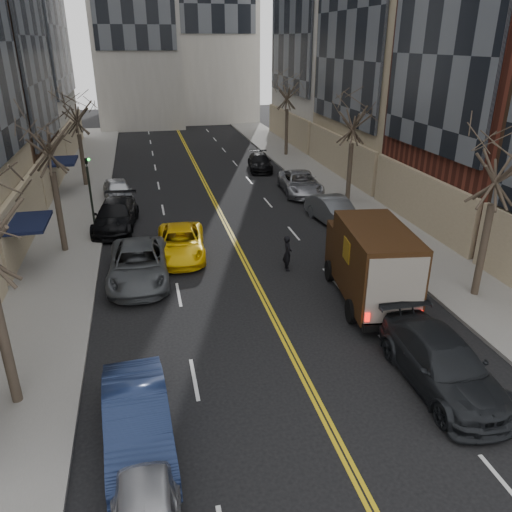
{
  "coord_description": "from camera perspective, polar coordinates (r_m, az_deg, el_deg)",
  "views": [
    {
      "loc": [
        -4.51,
        -5.32,
        10.07
      ],
      "look_at": [
        -0.45,
        12.38,
        2.2
      ],
      "focal_mm": 35.0,
      "sensor_mm": 36.0,
      "label": 1
    }
  ],
  "objects": [
    {
      "name": "parked_rt_c",
      "position": [
        42.59,
        0.45,
        10.66
      ],
      "size": [
        2.42,
        4.72,
        1.31
      ],
      "primitive_type": "imported",
      "rotation": [
        0.0,
        0.0,
        -0.13
      ],
      "color": "black",
      "rests_on": "ground"
    },
    {
      "name": "traffic_signal",
      "position": [
        28.41,
        -18.46,
        7.44
      ],
      "size": [
        0.29,
        0.26,
        4.7
      ],
      "color": "black",
      "rests_on": "sidewalk_left"
    },
    {
      "name": "tree_lf_mid",
      "position": [
        25.91,
        -23.04,
        13.95
      ],
      "size": [
        3.2,
        3.2,
        8.91
      ],
      "color": "#382D23",
      "rests_on": "sidewalk_left"
    },
    {
      "name": "parked_lf_c",
      "position": [
        23.09,
        -13.28,
        -0.93
      ],
      "size": [
        2.8,
        5.76,
        1.58
      ],
      "primitive_type": "imported",
      "rotation": [
        0.0,
        0.0,
        -0.03
      ],
      "color": "#484B4F",
      "rests_on": "ground"
    },
    {
      "name": "observer_sedan",
      "position": [
        16.94,
        20.54,
        -11.43
      ],
      "size": [
        2.33,
        5.57,
        1.61
      ],
      "rotation": [
        0.0,
        0.0,
        -0.01
      ],
      "color": "black",
      "rests_on": "ground"
    },
    {
      "name": "parked_lf_e",
      "position": [
        35.01,
        -15.5,
        7.16
      ],
      "size": [
        2.34,
        4.66,
        1.52
      ],
      "primitive_type": "imported",
      "rotation": [
        0.0,
        0.0,
        0.12
      ],
      "color": "#B0B3B8",
      "rests_on": "ground"
    },
    {
      "name": "parked_rt_b",
      "position": [
        35.95,
        5.09,
        8.33
      ],
      "size": [
        2.96,
        5.64,
        1.52
      ],
      "primitive_type": "imported",
      "rotation": [
        0.0,
        0.0,
        -0.08
      ],
      "color": "#A5A7AD",
      "rests_on": "ground"
    },
    {
      "name": "parked_lf_d",
      "position": [
        29.98,
        -15.74,
        4.51
      ],
      "size": [
        2.83,
        5.67,
        1.58
      ],
      "primitive_type": "imported",
      "rotation": [
        0.0,
        0.0,
        -0.12
      ],
      "color": "black",
      "rests_on": "ground"
    },
    {
      "name": "ups_truck",
      "position": [
        20.88,
        12.94,
        -0.78
      ],
      "size": [
        3.17,
        6.47,
        3.41
      ],
      "rotation": [
        0.0,
        0.0,
        -0.13
      ],
      "color": "black",
      "rests_on": "ground"
    },
    {
      "name": "tree_rt_near",
      "position": [
        21.36,
        26.43,
        11.31
      ],
      "size": [
        3.2,
        3.2,
        8.71
      ],
      "color": "#382D23",
      "rests_on": "sidewalk_right"
    },
    {
      "name": "parked_rt_a",
      "position": [
        30.0,
        8.92,
        5.11
      ],
      "size": [
        2.29,
        4.91,
        1.56
      ],
      "primitive_type": "imported",
      "rotation": [
        0.0,
        0.0,
        0.14
      ],
      "color": "#46494D",
      "rests_on": "ground"
    },
    {
      "name": "taxi",
      "position": [
        25.35,
        -8.59,
        1.48
      ],
      "size": [
        2.77,
        5.27,
        1.41
      ],
      "primitive_type": "imported",
      "rotation": [
        0.0,
        0.0,
        -0.08
      ],
      "color": "yellow",
      "rests_on": "ground"
    },
    {
      "name": "tree_rt_mid",
      "position": [
        33.34,
        11.16,
        16.29
      ],
      "size": [
        3.2,
        3.2,
        8.32
      ],
      "color": "#382D23",
      "rests_on": "sidewalk_right"
    },
    {
      "name": "sidewalk_left",
      "position": [
        34.12,
        -19.96,
        4.97
      ],
      "size": [
        4.0,
        66.0,
        0.15
      ],
      "primitive_type": "cube",
      "color": "slate",
      "rests_on": "ground"
    },
    {
      "name": "tree_lf_far",
      "position": [
        38.77,
        -20.02,
        16.11
      ],
      "size": [
        3.2,
        3.2,
        8.12
      ],
      "color": "#382D23",
      "rests_on": "sidewalk_left"
    },
    {
      "name": "tree_rt_far",
      "position": [
        47.35,
        3.65,
        19.36
      ],
      "size": [
        3.2,
        3.2,
        9.11
      ],
      "color": "#382D23",
      "rests_on": "sidewalk_right"
    },
    {
      "name": "parked_lf_b",
      "position": [
        14.27,
        -13.4,
        -17.89
      ],
      "size": [
        1.95,
        4.91,
        1.59
      ],
      "primitive_type": "imported",
      "rotation": [
        0.0,
        0.0,
        0.06
      ],
      "color": "#121D3B",
      "rests_on": "ground"
    },
    {
      "name": "sidewalk_right",
      "position": [
        36.42,
        9.46,
        7.19
      ],
      "size": [
        4.0,
        66.0,
        0.15
      ],
      "primitive_type": "cube",
      "color": "slate",
      "rests_on": "ground"
    },
    {
      "name": "pedestrian",
      "position": [
        23.52,
        3.61,
        0.34
      ],
      "size": [
        0.45,
        0.65,
        1.72
      ],
      "primitive_type": "imported",
      "rotation": [
        0.0,
        0.0,
        1.51
      ],
      "color": "black",
      "rests_on": "ground"
    }
  ]
}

